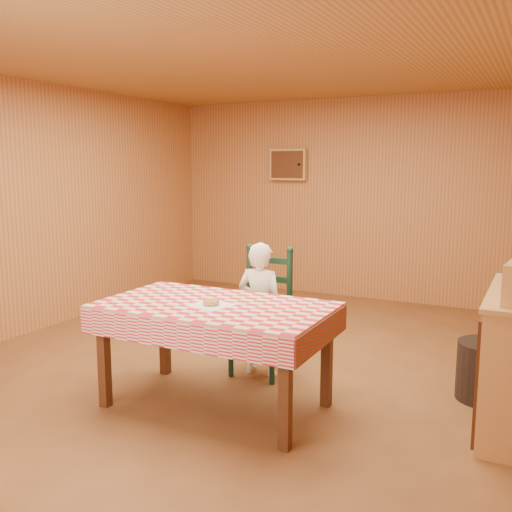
{
  "coord_description": "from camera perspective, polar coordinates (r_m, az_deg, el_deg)",
  "views": [
    {
      "loc": [
        2.26,
        -4.25,
        1.76
      ],
      "look_at": [
        0.0,
        0.2,
        0.95
      ],
      "focal_mm": 40.0,
      "sensor_mm": 36.0,
      "label": 1
    }
  ],
  "objects": [
    {
      "name": "ladder_chair",
      "position": [
        4.83,
        0.75,
        -5.85
      ],
      "size": [
        0.44,
        0.4,
        1.08
      ],
      "color": "black",
      "rests_on": "ground"
    },
    {
      "name": "ground",
      "position": [
        5.12,
        -1.03,
        -10.87
      ],
      "size": [
        6.0,
        6.0,
        0.0
      ],
      "primitive_type": "plane",
      "color": "brown",
      "rests_on": "ground"
    },
    {
      "name": "cabin_walls",
      "position": [
        5.29,
        1.63,
        9.92
      ],
      "size": [
        5.1,
        6.05,
        2.65
      ],
      "color": "#B67641",
      "rests_on": "ground"
    },
    {
      "name": "storage_bin",
      "position": [
        4.69,
        22.08,
        -10.63
      ],
      "size": [
        0.53,
        0.53,
        0.44
      ],
      "primitive_type": "cylinder",
      "rotation": [
        0.0,
        0.0,
        0.23
      ],
      "color": "black",
      "rests_on": "ground"
    },
    {
      "name": "dining_table",
      "position": [
        4.12,
        -4.12,
        -5.9
      ],
      "size": [
        1.66,
        0.96,
        0.77
      ],
      "color": "#502A15",
      "rests_on": "ground"
    },
    {
      "name": "seated_child",
      "position": [
        4.77,
        0.44,
        -5.32
      ],
      "size": [
        0.41,
        0.27,
        1.12
      ],
      "primitive_type": "imported",
      "rotation": [
        0.0,
        0.0,
        3.14
      ],
      "color": "white",
      "rests_on": "ground"
    },
    {
      "name": "napkin",
      "position": [
        4.05,
        -4.5,
        -4.91
      ],
      "size": [
        0.31,
        0.31,
        0.0
      ],
      "primitive_type": "cube",
      "rotation": [
        0.0,
        0.0,
        -0.24
      ],
      "color": "white",
      "rests_on": "dining_table"
    },
    {
      "name": "donut",
      "position": [
        4.05,
        -4.5,
        -4.61
      ],
      "size": [
        0.12,
        0.12,
        0.04
      ],
      "primitive_type": "torus",
      "rotation": [
        0.0,
        0.0,
        -0.05
      ],
      "color": "#B48940",
      "rests_on": "napkin"
    }
  ]
}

